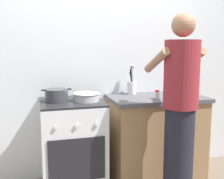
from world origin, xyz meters
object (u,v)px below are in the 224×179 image
(stove_range, at_px, (72,145))
(utensil_crock, at_px, (132,85))
(person, at_px, (180,112))
(mixing_bowl, at_px, (86,96))
(pot, at_px, (57,95))
(spice_bottle, at_px, (157,94))

(stove_range, xyz_separation_m, utensil_crock, (0.69, 0.21, 0.55))
(utensil_crock, bearing_deg, person, -76.86)
(mixing_bowl, height_order, utensil_crock, utensil_crock)
(pot, xyz_separation_m, mixing_bowl, (0.28, -0.05, -0.02))
(spice_bottle, xyz_separation_m, person, (0.01, -0.45, -0.08))
(pot, distance_m, spice_bottle, 1.00)
(utensil_crock, bearing_deg, stove_range, -163.09)
(pot, bearing_deg, stove_range, -2.94)
(person, bearing_deg, spice_bottle, 91.60)
(spice_bottle, bearing_deg, stove_range, 173.49)
(stove_range, bearing_deg, utensil_crock, 16.91)
(mixing_bowl, relative_size, spice_bottle, 3.09)
(pot, relative_size, utensil_crock, 0.87)
(pot, distance_m, mixing_bowl, 0.28)
(pot, relative_size, mixing_bowl, 1.06)
(mixing_bowl, bearing_deg, pot, 170.79)
(utensil_crock, bearing_deg, spice_bottle, -61.97)
(utensil_crock, relative_size, spice_bottle, 3.79)
(person, bearing_deg, utensil_crock, 103.14)
(utensil_crock, bearing_deg, pot, -166.27)
(pot, distance_m, utensil_crock, 0.86)
(pot, xyz_separation_m, utensil_crock, (0.83, 0.20, 0.04))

